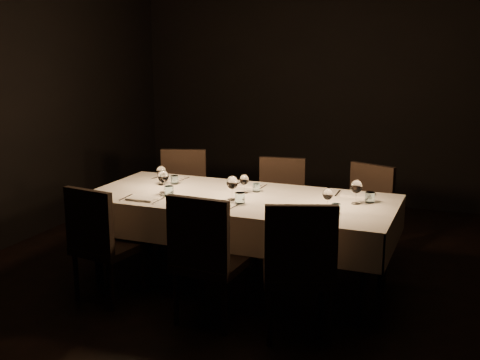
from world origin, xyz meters
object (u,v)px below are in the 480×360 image
at_px(chair_near_right, 299,264).
at_px(chair_far_center, 280,202).
at_px(dining_table, 240,205).
at_px(chair_far_left, 182,193).
at_px(chair_far_right, 365,210).
at_px(chair_near_left, 100,239).
at_px(chair_near_center, 206,254).

distance_m(chair_near_right, chair_far_center, 1.74).
relative_size(dining_table, chair_far_left, 2.66).
relative_size(chair_far_center, chair_far_right, 1.00).
xyz_separation_m(chair_near_right, chair_far_right, (0.15, 1.61, -0.03)).
height_order(chair_near_left, chair_near_center, chair_near_center).
distance_m(chair_near_left, chair_far_center, 1.85).
height_order(chair_near_right, chair_far_center, chair_near_right).
distance_m(chair_near_right, chair_far_right, 1.62).
distance_m(chair_near_center, chair_far_left, 1.85).
xyz_separation_m(chair_far_center, chair_far_right, (0.81, -0.01, -0.00)).
relative_size(chair_near_right, chair_far_center, 1.07).
relative_size(dining_table, chair_far_right, 2.74).
xyz_separation_m(chair_near_left, chair_near_right, (1.60, -0.03, 0.03)).
xyz_separation_m(chair_far_left, chair_far_center, (1.00, 0.08, -0.01)).
bearing_deg(chair_far_right, chair_near_center, -95.48).
distance_m(dining_table, chair_near_left, 1.15).
xyz_separation_m(dining_table, chair_near_left, (-0.87, -0.73, -0.17)).
height_order(chair_near_right, chair_far_right, chair_near_right).
distance_m(chair_near_center, chair_near_right, 0.67).
height_order(dining_table, chair_near_center, chair_near_center).
relative_size(chair_far_left, chair_far_right, 1.03).
distance_m(chair_near_left, chair_near_right, 1.60).
bearing_deg(dining_table, chair_far_left, 140.15).
bearing_deg(chair_far_left, chair_near_left, -105.92).
bearing_deg(chair_far_center, chair_near_right, -77.18).
bearing_deg(chair_near_center, chair_far_center, -87.82).
bearing_deg(chair_near_right, chair_far_left, -63.58).
relative_size(chair_near_left, chair_far_center, 1.01).
bearing_deg(chair_near_right, chair_near_center, -18.10).
relative_size(chair_near_center, chair_near_right, 0.99).
bearing_deg(chair_far_center, chair_far_left, 175.57).
xyz_separation_m(chair_near_center, chair_near_right, (0.67, 0.03, 0.01)).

